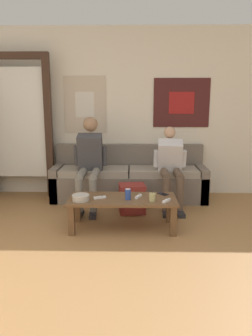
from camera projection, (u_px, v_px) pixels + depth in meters
The scene contains 15 objects.
ground_plane at pixel (127, 302), 2.46m from camera, with size 18.00×18.00×0.00m, color #9E7042.
wall_back at pixel (130, 113), 5.07m from camera, with size 10.00×0.07×2.55m.
door_frame at pixel (19, 119), 4.91m from camera, with size 1.00×0.10×2.15m.
couch at pixel (129, 180), 4.96m from camera, with size 2.28×0.66×0.80m.
coffee_table at pixel (123, 203), 3.79m from camera, with size 1.24×0.52×0.37m.
person_seated_adult at pixel (89, 159), 4.56m from camera, with size 0.47×0.91×1.24m.
person_seated_teen at pixel (171, 164), 4.56m from camera, with size 0.47×0.86×1.10m.
backpack at pixel (132, 199), 4.34m from camera, with size 0.37×0.34×0.38m.
ceramic_bowl at pixel (81, 197), 3.69m from camera, with size 0.20×0.20×0.07m.
pillar_candle at pixel (152, 197), 3.66m from camera, with size 0.07×0.07×0.10m.
drink_can_blue at pixel (128, 194), 3.72m from camera, with size 0.07×0.07×0.12m.
game_controller_near_left at pixel (167, 201), 3.65m from camera, with size 0.11×0.14×0.03m.
game_controller_near_right at pixel (139, 196), 3.80m from camera, with size 0.09×0.15×0.03m.
game_controller_far_center at pixel (100, 197), 3.76m from camera, with size 0.15×0.09×0.03m.
cell_phone at pixel (163, 194), 3.93m from camera, with size 0.14×0.15×0.01m.
Camera 1 is at (0.03, -2.19, 1.50)m, focal length 35.00 mm.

